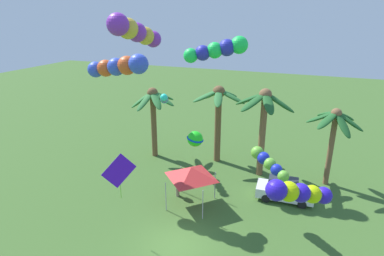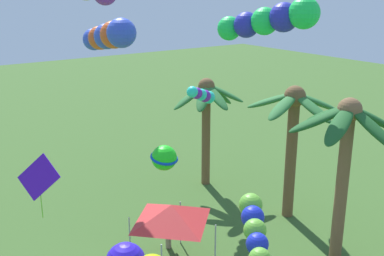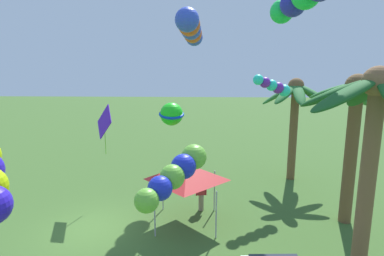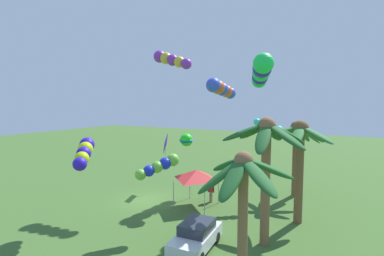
# 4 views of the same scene
# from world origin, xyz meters

# --- Properties ---
(ground_plane) EXTENTS (120.00, 120.00, 0.00)m
(ground_plane) POSITION_xyz_m (0.00, 0.00, 0.00)
(ground_plane) COLOR #3D6028
(palm_tree_1) EXTENTS (4.37, 4.57, 6.87)m
(palm_tree_1) POSITION_xyz_m (-1.15, 11.61, 5.09)
(palm_tree_1) COLOR brown
(palm_tree_1) RESTS_ON ground
(palm_tree_2) EXTENTS (4.14, 4.08, 6.46)m
(palm_tree_2) POSITION_xyz_m (-6.87, 10.60, 4.87)
(palm_tree_2) COLOR brown
(palm_tree_2) RESTS_ON ground
(palm_tree_3) EXTENTS (4.75, 4.78, 7.22)m
(palm_tree_3) POSITION_xyz_m (2.80, 10.38, 5.51)
(palm_tree_3) COLOR brown
(palm_tree_3) RESTS_ON ground
(spectator_0) EXTENTS (0.29, 0.54, 1.59)m
(spectator_0) POSITION_xyz_m (-2.08, 4.87, 0.81)
(spectator_0) COLOR gray
(spectator_0) RESTS_ON ground
(festival_tent) EXTENTS (2.86, 2.86, 2.85)m
(festival_tent) POSITION_xyz_m (-0.78, 4.23, 2.47)
(festival_tent) COLOR #9E9EA3
(festival_tent) RESTS_ON ground
(kite_ball_0) EXTENTS (1.28, 1.28, 0.97)m
(kite_ball_0) POSITION_xyz_m (-0.27, 3.62, 5.19)
(kite_ball_0) COLOR #1EDA1D
(kite_tube_1) EXTENTS (1.38, 2.23, 1.26)m
(kite_tube_1) POSITION_xyz_m (-4.88, 8.79, 6.09)
(kite_tube_1) COLOR #28EACA
(kite_diamond_3) EXTENTS (1.56, 1.24, 2.71)m
(kite_diamond_3) POSITION_xyz_m (-3.33, -0.26, 4.25)
(kite_diamond_3) COLOR #4A12C5
(kite_tube_5) EXTENTS (4.70, 1.43, 1.77)m
(kite_tube_5) POSITION_xyz_m (-5.80, 4.17, 9.27)
(kite_tube_5) COLOR blue
(kite_tube_7) EXTENTS (2.48, 1.92, 1.43)m
(kite_tube_7) POSITION_xyz_m (4.20, 4.18, 4.12)
(kite_tube_7) COLOR #6ABA37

